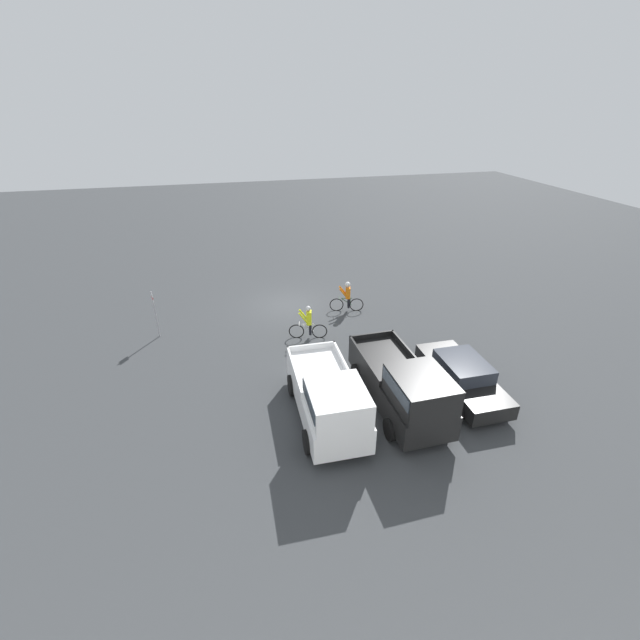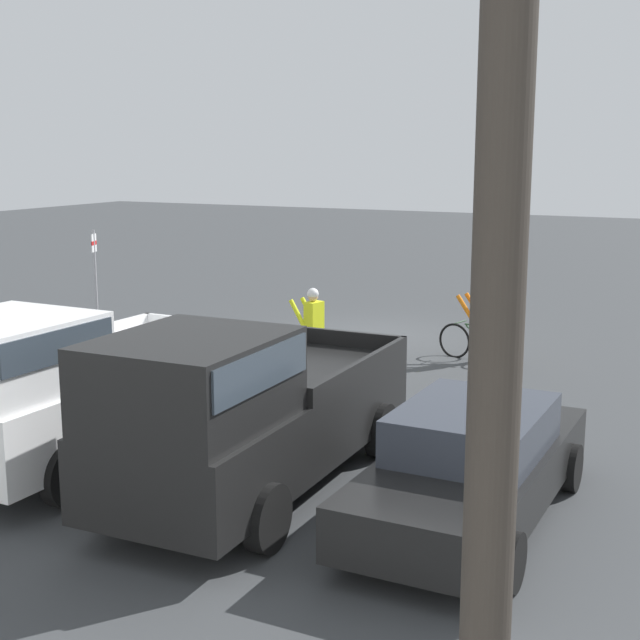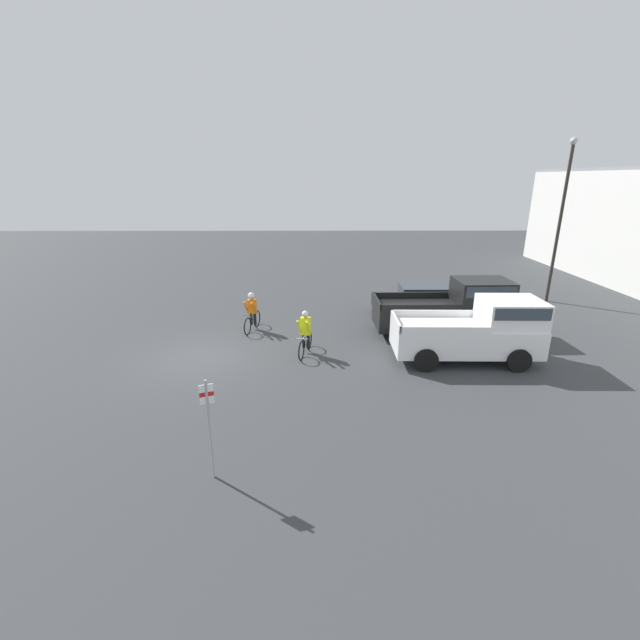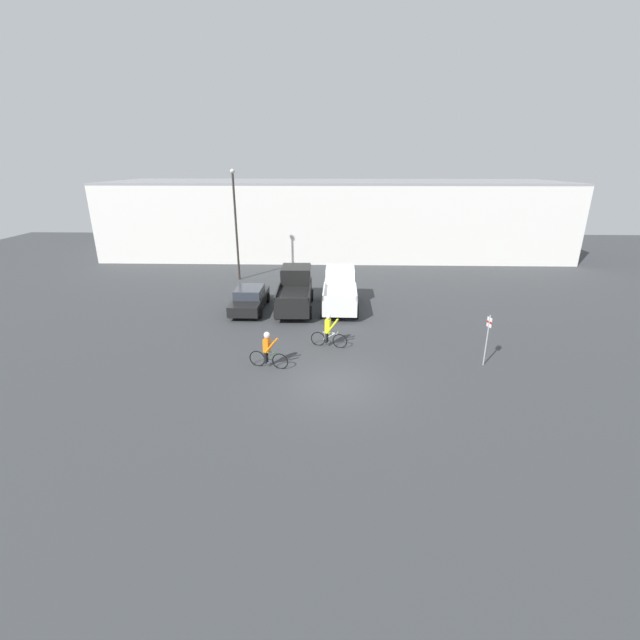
% 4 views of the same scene
% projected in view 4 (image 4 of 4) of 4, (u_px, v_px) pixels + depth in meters
% --- Properties ---
extents(ground_plane, '(80.00, 80.00, 0.00)m').
position_uv_depth(ground_plane, '(335.00, 384.00, 17.82)').
color(ground_plane, '#383A3D').
extents(warehouse_building, '(43.09, 11.44, 7.00)m').
position_uv_depth(warehouse_building, '(335.00, 218.00, 42.60)').
color(warehouse_building, silver).
rests_on(warehouse_building, ground_plane).
extents(sedan_0, '(1.98, 4.73, 1.43)m').
position_uv_depth(sedan_0, '(250.00, 299.00, 26.55)').
color(sedan_0, black).
rests_on(sedan_0, ground_plane).
extents(pickup_truck_0, '(2.30, 5.60, 2.35)m').
position_uv_depth(pickup_truck_0, '(295.00, 289.00, 26.94)').
color(pickup_truck_0, black).
rests_on(pickup_truck_0, ground_plane).
extents(pickup_truck_1, '(2.28, 5.17, 2.31)m').
position_uv_depth(pickup_truck_1, '(340.00, 289.00, 26.89)').
color(pickup_truck_1, white).
rests_on(pickup_truck_1, ground_plane).
extents(cyclist_0, '(1.83, 0.57, 1.73)m').
position_uv_depth(cyclist_0, '(329.00, 331.00, 21.14)').
color(cyclist_0, black).
rests_on(cyclist_0, ground_plane).
extents(cyclist_1, '(1.82, 0.56, 1.73)m').
position_uv_depth(cyclist_1, '(268.00, 349.00, 18.97)').
color(cyclist_1, black).
rests_on(cyclist_1, ground_plane).
extents(fire_lane_sign, '(0.12, 0.29, 2.40)m').
position_uv_depth(fire_lane_sign, '(487.00, 335.00, 18.97)').
color(fire_lane_sign, '#9E9EA3').
rests_on(fire_lane_sign, ground_plane).
extents(lamppost, '(0.36, 0.36, 8.24)m').
position_uv_depth(lamppost, '(236.00, 218.00, 32.11)').
color(lamppost, '#2D2823').
rests_on(lamppost, ground_plane).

